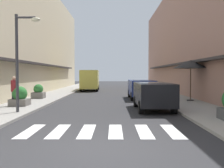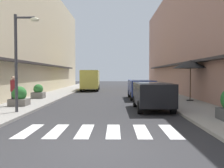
# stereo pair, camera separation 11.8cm
# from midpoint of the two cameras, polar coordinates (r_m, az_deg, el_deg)

# --- Properties ---
(ground_plane) EXTENTS (93.14, 93.14, 0.00)m
(ground_plane) POSITION_cam_midpoint_polar(r_m,az_deg,el_deg) (23.55, -0.74, -2.48)
(ground_plane) COLOR #2B2B2D
(sidewalk_left) EXTENTS (2.79, 59.27, 0.12)m
(sidewalk_left) POSITION_cam_midpoint_polar(r_m,az_deg,el_deg) (24.15, -12.59, -2.27)
(sidewalk_left) COLOR gray
(sidewalk_left) RESTS_ON ground_plane
(sidewalk_right) EXTENTS (2.79, 59.27, 0.12)m
(sidewalk_right) POSITION_cam_midpoint_polar(r_m,az_deg,el_deg) (23.96, 11.20, -2.30)
(sidewalk_right) COLOR #9E998E
(sidewalk_right) RESTS_ON ground_plane
(building_row_left) EXTENTS (5.50, 40.10, 11.28)m
(building_row_left) POSITION_cam_midpoint_polar(r_m,az_deg,el_deg) (26.55, -20.47, 10.10)
(building_row_left) COLOR beige
(building_row_left) RESTS_ON ground_plane
(building_row_right) EXTENTS (5.50, 40.10, 10.96)m
(building_row_right) POSITION_cam_midpoint_polar(r_m,az_deg,el_deg) (26.21, 19.34, 9.88)
(building_row_right) COLOR #A87A6B
(building_row_right) RESTS_ON ground_plane
(crosswalk) EXTENTS (5.20, 2.20, 0.01)m
(crosswalk) POSITION_cam_midpoint_polar(r_m,az_deg,el_deg) (8.83, -2.74, -10.32)
(crosswalk) COLOR silver
(crosswalk) RESTS_ON ground_plane
(parked_car_near) EXTENTS (1.84, 4.18, 1.47)m
(parked_car_near) POSITION_cam_midpoint_polar(r_m,az_deg,el_deg) (13.96, 8.79, -1.93)
(parked_car_near) COLOR black
(parked_car_near) RESTS_ON ground_plane
(parked_car_mid) EXTENTS (1.85, 4.31, 1.47)m
(parked_car_mid) POSITION_cam_midpoint_polar(r_m,az_deg,el_deg) (20.06, 6.24, -0.67)
(parked_car_mid) COLOR navy
(parked_car_mid) RESTS_ON ground_plane
(delivery_van) EXTENTS (2.14, 5.46, 2.37)m
(delivery_van) POSITION_cam_midpoint_polar(r_m,az_deg,el_deg) (30.16, -4.98, 1.21)
(delivery_van) COLOR #D8CC4C
(delivery_van) RESTS_ON ground_plane
(street_lamp) EXTENTS (1.19, 0.28, 4.60)m
(street_lamp) POSITION_cam_midpoint_polar(r_m,az_deg,el_deg) (13.01, -19.57, 6.76)
(street_lamp) COLOR #38383D
(street_lamp) RESTS_ON sidewalk_left
(cafe_umbrella) EXTENTS (2.40, 2.40, 2.74)m
(cafe_umbrella) POSITION_cam_midpoint_polar(r_m,az_deg,el_deg) (18.33, 16.74, 4.15)
(cafe_umbrella) COLOR #262626
(cafe_umbrella) RESTS_ON sidewalk_right
(planter_midblock) EXTENTS (0.98, 0.98, 1.10)m
(planter_midblock) POSITION_cam_midpoint_polar(r_m,az_deg,el_deg) (15.71, -19.83, -2.70)
(planter_midblock) COLOR slate
(planter_midblock) RESTS_ON sidewalk_left
(planter_far) EXTENTS (0.88, 0.88, 1.05)m
(planter_far) POSITION_cam_midpoint_polar(r_m,az_deg,el_deg) (20.07, -16.04, -1.72)
(planter_far) COLOR slate
(planter_far) RESTS_ON sidewalk_left
(pedestrian_walking_near) EXTENTS (0.34, 0.34, 1.67)m
(pedestrian_walking_near) POSITION_cam_midpoint_polar(r_m,az_deg,el_deg) (15.69, -20.94, -1.31)
(pedestrian_walking_near) COLOR #282B33
(pedestrian_walking_near) RESTS_ON sidewalk_left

